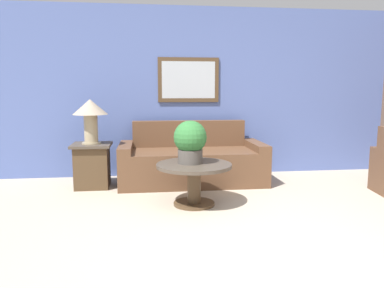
% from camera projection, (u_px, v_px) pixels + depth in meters
% --- Properties ---
extents(ground_plane, '(20.00, 20.00, 0.00)m').
position_uv_depth(ground_plane, '(270.00, 258.00, 3.00)').
color(ground_plane, tan).
extents(wall_back, '(7.87, 0.09, 2.60)m').
position_uv_depth(wall_back, '(208.00, 92.00, 5.88)').
color(wall_back, '#5166A8').
rests_on(wall_back, ground_plane).
extents(couch_main, '(2.06, 0.92, 0.87)m').
position_uv_depth(couch_main, '(192.00, 162.00, 5.43)').
color(couch_main, brown).
rests_on(couch_main, ground_plane).
extents(coffee_table, '(0.87, 0.87, 0.49)m').
position_uv_depth(coffee_table, '(194.00, 175.00, 4.34)').
color(coffee_table, '#4C3823').
rests_on(coffee_table, ground_plane).
extents(side_table, '(0.53, 0.53, 0.61)m').
position_uv_depth(side_table, '(92.00, 165.00, 5.16)').
color(side_table, '#4C3823').
rests_on(side_table, ground_plane).
extents(table_lamp, '(0.47, 0.47, 0.61)m').
position_uv_depth(table_lamp, '(90.00, 112.00, 5.05)').
color(table_lamp, tan).
rests_on(table_lamp, side_table).
extents(potted_plant_on_table, '(0.38, 0.38, 0.50)m').
position_uv_depth(potted_plant_on_table, '(190.00, 141.00, 4.31)').
color(potted_plant_on_table, '#4C4742').
rests_on(potted_plant_on_table, coffee_table).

